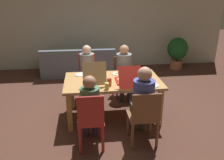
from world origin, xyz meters
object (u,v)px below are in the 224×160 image
object	(u,v)px
person_2	(90,105)
plate_0	(151,85)
drinking_glass_1	(107,86)
chair_0	(123,75)
chair_2	(91,121)
pizza_box_0	(127,80)
potted_plant	(177,51)
dining_table	(113,85)
drinking_glass_0	(109,82)
pizza_box_1	(94,79)
plate_2	(118,74)
plate_1	(81,75)
person_3	(87,69)
couch	(78,65)
person_0	(124,68)
drinking_glass_2	(145,70)
person_1	(142,98)
chair_1	(144,116)
chair_3	(88,75)

from	to	relation	value
person_2	plate_0	distance (m)	1.17
person_2	drinking_glass_1	distance (m)	0.51
chair_0	chair_2	world-z (taller)	chair_2
chair_0	pizza_box_0	size ratio (longest dim) A/B	1.49
chair_0	potted_plant	distance (m)	2.61
dining_table	drinking_glass_0	xyz separation A→B (m)	(-0.09, -0.28, 0.16)
pizza_box_1	plate_2	size ratio (longest dim) A/B	2.18
drinking_glass_1	plate_1	bearing A→B (deg)	119.06
plate_2	pizza_box_0	bearing A→B (deg)	-77.44
person_2	plate_2	xyz separation A→B (m)	(0.58, 1.12, 0.08)
person_3	couch	size ratio (longest dim) A/B	0.59
person_0	drinking_glass_2	size ratio (longest dim) A/B	9.23
chair_2	drinking_glass_1	size ratio (longest dim) A/B	8.29
person_2	drinking_glass_1	xyz separation A→B (m)	(0.29, 0.39, 0.13)
pizza_box_1	plate_2	world-z (taller)	pizza_box_1
drinking_glass_1	drinking_glass_0	bearing A→B (deg)	68.98
person_1	drinking_glass_2	world-z (taller)	person_1
pizza_box_0	chair_2	bearing A→B (deg)	-130.21
drinking_glass_1	pizza_box_1	bearing A→B (deg)	117.80
plate_1	drinking_glass_0	size ratio (longest dim) A/B	1.67
person_1	chair_2	xyz separation A→B (m)	(-0.80, -0.17, -0.24)
person_0	drinking_glass_1	bearing A→B (deg)	-111.86
drinking_glass_2	couch	size ratio (longest dim) A/B	0.06
person_0	person_3	distance (m)	0.80
chair_1	plate_2	distance (m)	1.29
person_1	person_3	size ratio (longest dim) A/B	1.03
person_0	chair_0	bearing A→B (deg)	90.00
pizza_box_1	plate_1	bearing A→B (deg)	120.14
drinking_glass_0	plate_1	bearing A→B (deg)	127.80
dining_table	chair_2	size ratio (longest dim) A/B	1.88
plate_1	plate_2	xyz separation A→B (m)	(0.71, -0.04, 0.00)
person_0	pizza_box_0	size ratio (longest dim) A/B	1.99
drinking_glass_2	plate_2	bearing A→B (deg)	175.92
chair_2	plate_0	bearing A→B (deg)	29.87
dining_table	pizza_box_0	xyz separation A→B (m)	(0.24, -0.16, 0.14)
chair_3	person_0	bearing A→B (deg)	-9.45
chair_1	chair_3	distance (m)	2.08
drinking_glass_1	drinking_glass_2	xyz separation A→B (m)	(0.81, 0.69, 0.01)
couch	person_2	bearing A→B (deg)	-86.06
pizza_box_1	drinking_glass_2	bearing A→B (deg)	18.35
pizza_box_1	plate_0	distance (m)	1.00
chair_3	pizza_box_0	distance (m)	1.35
chair_0	pizza_box_0	distance (m)	1.18
drinking_glass_2	chair_0	bearing A→B (deg)	113.32
person_1	chair_1	bearing A→B (deg)	-90.00
chair_1	drinking_glass_0	bearing A→B (deg)	124.17
dining_table	chair_1	size ratio (longest dim) A/B	1.92
plate_0	couch	size ratio (longest dim) A/B	0.13
person_2	plate_2	distance (m)	1.27
couch	chair_0	bearing A→B (deg)	-56.63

